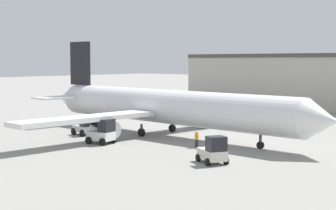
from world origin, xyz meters
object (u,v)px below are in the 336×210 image
(airplane, at_px, (162,107))
(baggage_tug, at_px, (86,127))
(belt_loader_truck, at_px, (103,132))
(pushback_tug, at_px, (213,151))
(ground_crew_worker, at_px, (197,139))

(airplane, height_order, baggage_tug, airplane)
(airplane, distance_m, baggage_tug, 9.06)
(baggage_tug, height_order, belt_loader_truck, belt_loader_truck)
(airplane, distance_m, belt_loader_truck, 9.14)
(belt_loader_truck, xyz_separation_m, pushback_tug, (14.60, -0.58, -0.13))
(ground_crew_worker, bearing_deg, belt_loader_truck, 121.73)
(baggage_tug, bearing_deg, pushback_tug, -2.35)
(airplane, distance_m, ground_crew_worker, 9.88)
(baggage_tug, height_order, pushback_tug, pushback_tug)
(ground_crew_worker, distance_m, baggage_tug, 14.97)
(airplane, bearing_deg, belt_loader_truck, -88.43)
(ground_crew_worker, bearing_deg, baggage_tug, 100.69)
(airplane, xyz_separation_m, ground_crew_worker, (8.54, -4.35, -2.38))
(airplane, bearing_deg, baggage_tug, -133.60)
(airplane, height_order, belt_loader_truck, airplane)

